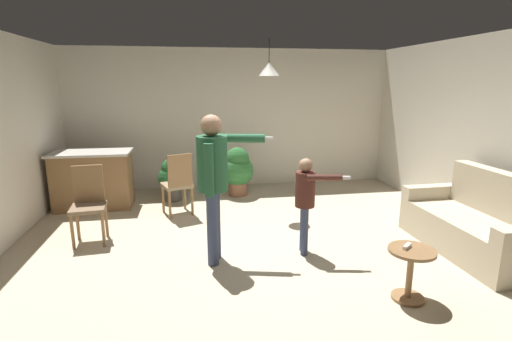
{
  "coord_description": "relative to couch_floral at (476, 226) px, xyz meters",
  "views": [
    {
      "loc": [
        -0.78,
        -4.36,
        2.05
      ],
      "look_at": [
        -0.04,
        0.11,
        1.0
      ],
      "focal_mm": 26.64,
      "sensor_mm": 36.0,
      "label": 1
    }
  ],
  "objects": [
    {
      "name": "ground",
      "position": [
        -2.62,
        0.47,
        -0.33
      ],
      "size": [
        7.68,
        7.68,
        0.0
      ],
      "primitive_type": "plane",
      "color": "beige"
    },
    {
      "name": "wall_back",
      "position": [
        -2.62,
        3.67,
        1.02
      ],
      "size": [
        6.4,
        0.1,
        2.7
      ],
      "primitive_type": "cube",
      "color": "silver",
      "rests_on": "ground"
    },
    {
      "name": "wall_right",
      "position": [
        0.58,
        0.47,
        1.02
      ],
      "size": [
        0.1,
        6.4,
        2.7
      ],
      "primitive_type": "cube",
      "color": "silver",
      "rests_on": "ground"
    },
    {
      "name": "couch_floral",
      "position": [
        0.0,
        0.0,
        0.0
      ],
      "size": [
        0.88,
        1.82,
        1.0
      ],
      "rotation": [
        0.0,
        0.0,
        1.59
      ],
      "color": "beige",
      "rests_on": "ground"
    },
    {
      "name": "kitchen_counter",
      "position": [
        -5.07,
        2.58,
        0.15
      ],
      "size": [
        1.26,
        0.66,
        0.95
      ],
      "color": "olive",
      "rests_on": "ground"
    },
    {
      "name": "side_table_by_couch",
      "position": [
        -1.4,
        -0.87,
        -0.0
      ],
      "size": [
        0.44,
        0.44,
        0.52
      ],
      "color": "olive",
      "rests_on": "ground"
    },
    {
      "name": "person_adult",
      "position": [
        -3.19,
        0.25,
        0.73
      ],
      "size": [
        0.88,
        0.49,
        1.72
      ],
      "rotation": [
        0.0,
        0.0,
        -1.79
      ],
      "color": "#384260",
      "rests_on": "ground"
    },
    {
      "name": "person_child",
      "position": [
        -2.1,
        0.3,
        0.41
      ],
      "size": [
        0.58,
        0.41,
        1.19
      ],
      "rotation": [
        0.0,
        0.0,
        -1.75
      ],
      "color": "#384260",
      "rests_on": "ground"
    },
    {
      "name": "dining_chair_by_counter",
      "position": [
        -4.78,
        1.12,
        0.21
      ],
      "size": [
        0.46,
        0.46,
        1.0
      ],
      "rotation": [
        0.0,
        0.0,
        3.24
      ],
      "color": "olive",
      "rests_on": "ground"
    },
    {
      "name": "dining_chair_near_wall",
      "position": [
        -3.66,
        1.93,
        0.21
      ],
      "size": [
        0.54,
        0.54,
        1.0
      ],
      "rotation": [
        0.0,
        0.0,
        0.35
      ],
      "color": "olive",
      "rests_on": "ground"
    },
    {
      "name": "potted_plant_corner",
      "position": [
        -3.79,
        2.75,
        0.09
      ],
      "size": [
        0.5,
        0.5,
        0.77
      ],
      "color": "#4C4742",
      "rests_on": "ground"
    },
    {
      "name": "potted_plant_by_wall",
      "position": [
        -2.62,
        2.88,
        0.17
      ],
      "size": [
        0.59,
        0.59,
        0.9
      ],
      "color": "brown",
      "rests_on": "ground"
    },
    {
      "name": "spare_remote_on_table",
      "position": [
        -1.44,
        -0.84,
        0.21
      ],
      "size": [
        0.12,
        0.11,
        0.04
      ],
      "primitive_type": "cube",
      "rotation": [
        0.0,
        0.0,
        2.25
      ],
      "color": "white",
      "rests_on": "side_table_by_couch"
    },
    {
      "name": "ceiling_light_pendant",
      "position": [
        -2.22,
        1.96,
        1.92
      ],
      "size": [
        0.32,
        0.32,
        0.55
      ],
      "color": "silver"
    }
  ]
}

